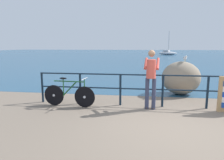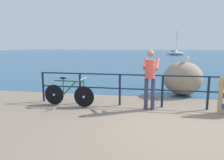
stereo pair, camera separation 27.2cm
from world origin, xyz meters
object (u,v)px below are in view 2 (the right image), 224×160
Objects in this scene: seagull at (187,58)px; sailboat at (175,53)px; bicycle at (69,94)px; breakwater_boulder_main at (183,78)px; person_at_railing at (150,77)px.

sailboat reaches higher than seagull.
seagull is (3.88, 2.13, 1.05)m from bicycle.
breakwater_boulder_main is at bearing -54.12° from sailboat.
bicycle is at bearing -149.76° from breakwater_boulder_main.
sailboat is (3.91, 36.19, -0.22)m from breakwater_boulder_main.
sailboat is at bearing 83.83° from breakwater_boulder_main.
person_at_railing reaches higher than seagull.
seagull reaches higher than bicycle.
seagull is (0.09, -0.08, 0.79)m from breakwater_boulder_main.
person_at_railing reaches higher than breakwater_boulder_main.
person_at_railing is at bearing -38.72° from seagull.
bicycle is 4.55m from seagull.
seagull reaches higher than breakwater_boulder_main.
person_at_railing reaches higher than bicycle.
person_at_railing is 1.20× the size of breakwater_boulder_main.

